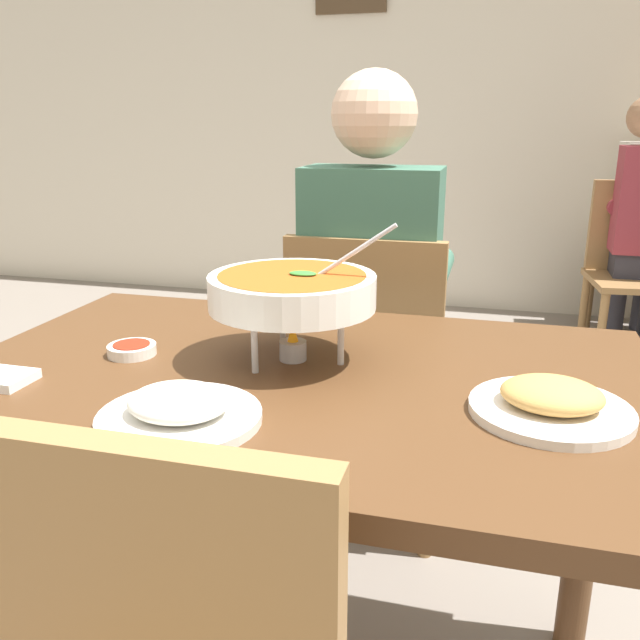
% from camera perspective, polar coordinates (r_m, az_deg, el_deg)
% --- Properties ---
extents(cafe_rear_partition, '(10.00, 0.10, 3.00)m').
position_cam_1_polar(cafe_rear_partition, '(4.37, 11.53, 20.73)').
color(cafe_rear_partition, beige).
rests_on(cafe_rear_partition, ground_plane).
extents(dining_table_main, '(1.23, 0.80, 0.76)m').
position_cam_1_polar(dining_table_main, '(1.21, -1.86, -9.76)').
color(dining_table_main, '#51331C').
rests_on(dining_table_main, ground_plane).
extents(chair_diner_main, '(0.44, 0.44, 0.90)m').
position_cam_1_polar(chair_diner_main, '(1.88, 4.25, -4.23)').
color(chair_diner_main, olive).
rests_on(chair_diner_main, ground_plane).
extents(diner_main, '(0.40, 0.45, 1.31)m').
position_cam_1_polar(diner_main, '(1.84, 4.61, 3.00)').
color(diner_main, '#2D2D38').
rests_on(diner_main, ground_plane).
extents(curry_bowl, '(0.33, 0.30, 0.26)m').
position_cam_1_polar(curry_bowl, '(1.18, -2.41, 2.45)').
color(curry_bowl, silver).
rests_on(curry_bowl, dining_table_main).
extents(rice_plate, '(0.24, 0.24, 0.06)m').
position_cam_1_polar(rice_plate, '(0.99, -12.07, -7.60)').
color(rice_plate, white).
rests_on(rice_plate, dining_table_main).
extents(appetizer_plate, '(0.24, 0.24, 0.06)m').
position_cam_1_polar(appetizer_plate, '(1.05, 19.33, -6.72)').
color(appetizer_plate, white).
rests_on(appetizer_plate, dining_table_main).
extents(sauce_dish, '(0.09, 0.09, 0.02)m').
position_cam_1_polar(sauce_dish, '(1.29, -15.87, -2.39)').
color(sauce_dish, white).
rests_on(sauce_dish, dining_table_main).
extents(chair_bg_right, '(0.48, 0.48, 0.90)m').
position_cam_1_polar(chair_bg_right, '(3.62, 25.53, 4.51)').
color(chair_bg_right, olive).
rests_on(chair_bg_right, ground_plane).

